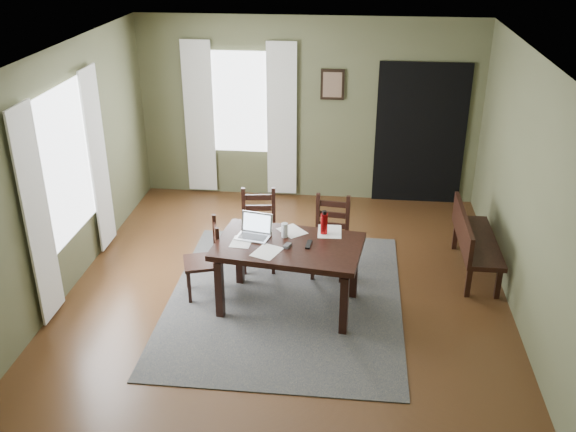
# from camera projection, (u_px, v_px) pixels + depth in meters

# --- Properties ---
(ground) EXTENTS (5.00, 6.00, 0.01)m
(ground) POSITION_uv_depth(u_px,v_px,m) (285.00, 299.00, 7.27)
(ground) COLOR #492C16
(room_shell) EXTENTS (5.02, 6.02, 2.71)m
(room_shell) POSITION_uv_depth(u_px,v_px,m) (285.00, 148.00, 6.50)
(room_shell) COLOR #55593A
(room_shell) RESTS_ON ground
(rug) EXTENTS (2.60, 3.20, 0.01)m
(rug) POSITION_uv_depth(u_px,v_px,m) (285.00, 298.00, 7.27)
(rug) COLOR #3E3E3E
(rug) RESTS_ON ground
(dining_table) EXTENTS (1.65, 1.11, 0.77)m
(dining_table) POSITION_uv_depth(u_px,v_px,m) (289.00, 252.00, 6.84)
(dining_table) COLOR black
(dining_table) RESTS_ON rug
(chair_end) EXTENTS (0.49, 0.49, 0.90)m
(chair_end) POSITION_uv_depth(u_px,v_px,m) (206.00, 260.00, 7.19)
(chair_end) COLOR black
(chair_end) RESTS_ON rug
(chair_back_left) EXTENTS (0.48, 0.48, 0.97)m
(chair_back_left) POSITION_uv_depth(u_px,v_px,m) (259.00, 231.00, 7.77)
(chair_back_left) COLOR black
(chair_back_left) RESTS_ON rug
(chair_back_right) EXTENTS (0.46, 0.46, 0.96)m
(chair_back_right) POSITION_uv_depth(u_px,v_px,m) (330.00, 238.00, 7.62)
(chair_back_right) COLOR black
(chair_back_right) RESTS_ON rug
(bench) EXTENTS (0.44, 1.36, 0.77)m
(bench) POSITION_uv_depth(u_px,v_px,m) (472.00, 238.00, 7.65)
(bench) COLOR black
(bench) RESTS_ON ground
(laptop) EXTENTS (0.40, 0.34, 0.24)m
(laptop) POSITION_uv_depth(u_px,v_px,m) (255.00, 230.00, 6.95)
(laptop) COLOR #B7B7BC
(laptop) RESTS_ON dining_table
(computer_mouse) EXTENTS (0.09, 0.11, 0.03)m
(computer_mouse) POSITION_uv_depth(u_px,v_px,m) (287.00, 246.00, 6.73)
(computer_mouse) COLOR #3F3F42
(computer_mouse) RESTS_ON dining_table
(tv_remote) EXTENTS (0.06, 0.19, 0.02)m
(tv_remote) POSITION_uv_depth(u_px,v_px,m) (309.00, 244.00, 6.77)
(tv_remote) COLOR black
(tv_remote) RESTS_ON dining_table
(drinking_glass) EXTENTS (0.09, 0.09, 0.16)m
(drinking_glass) POSITION_uv_depth(u_px,v_px,m) (285.00, 230.00, 6.92)
(drinking_glass) COLOR silver
(drinking_glass) RESTS_ON dining_table
(water_bottle) EXTENTS (0.09, 0.09, 0.27)m
(water_bottle) POSITION_uv_depth(u_px,v_px,m) (324.00, 223.00, 6.97)
(water_bottle) COLOR #A10C0F
(water_bottle) RESTS_ON dining_table
(paper_a) EXTENTS (0.23, 0.29, 0.00)m
(paper_a) POSITION_uv_depth(u_px,v_px,m) (242.00, 242.00, 6.84)
(paper_a) COLOR white
(paper_a) RESTS_ON dining_table
(paper_c) EXTENTS (0.37, 0.38, 0.00)m
(paper_c) POSITION_uv_depth(u_px,v_px,m) (292.00, 231.00, 7.08)
(paper_c) COLOR white
(paper_c) RESTS_ON dining_table
(paper_d) EXTENTS (0.27, 0.34, 0.00)m
(paper_d) POSITION_uv_depth(u_px,v_px,m) (330.00, 232.00, 7.06)
(paper_d) COLOR white
(paper_d) RESTS_ON dining_table
(paper_e) EXTENTS (0.34, 0.38, 0.00)m
(paper_e) POSITION_uv_depth(u_px,v_px,m) (267.00, 252.00, 6.64)
(paper_e) COLOR white
(paper_e) RESTS_ON dining_table
(window_left) EXTENTS (0.01, 1.30, 1.70)m
(window_left) POSITION_uv_depth(u_px,v_px,m) (65.00, 165.00, 7.07)
(window_left) COLOR white
(window_left) RESTS_ON ground
(window_back) EXTENTS (1.00, 0.01, 1.50)m
(window_back) POSITION_uv_depth(u_px,v_px,m) (240.00, 102.00, 9.42)
(window_back) COLOR white
(window_back) RESTS_ON ground
(curtain_left_near) EXTENTS (0.03, 0.48, 2.30)m
(curtain_left_near) POSITION_uv_depth(u_px,v_px,m) (37.00, 217.00, 6.44)
(curtain_left_near) COLOR silver
(curtain_left_near) RESTS_ON ground
(curtain_left_far) EXTENTS (0.03, 0.48, 2.30)m
(curtain_left_far) POSITION_uv_depth(u_px,v_px,m) (98.00, 160.00, 7.92)
(curtain_left_far) COLOR silver
(curtain_left_far) RESTS_ON ground
(curtain_back_left) EXTENTS (0.44, 0.03, 2.30)m
(curtain_back_left) POSITION_uv_depth(u_px,v_px,m) (199.00, 118.00, 9.56)
(curtain_back_left) COLOR silver
(curtain_back_left) RESTS_ON ground
(curtain_back_right) EXTENTS (0.44, 0.03, 2.30)m
(curtain_back_right) POSITION_uv_depth(u_px,v_px,m) (282.00, 121.00, 9.44)
(curtain_back_right) COLOR silver
(curtain_back_right) RESTS_ON ground
(framed_picture) EXTENTS (0.34, 0.03, 0.44)m
(framed_picture) POSITION_uv_depth(u_px,v_px,m) (332.00, 85.00, 9.16)
(framed_picture) COLOR black
(framed_picture) RESTS_ON ground
(doorway_back) EXTENTS (1.30, 0.03, 2.10)m
(doorway_back) POSITION_uv_depth(u_px,v_px,m) (420.00, 134.00, 9.33)
(doorway_back) COLOR black
(doorway_back) RESTS_ON ground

